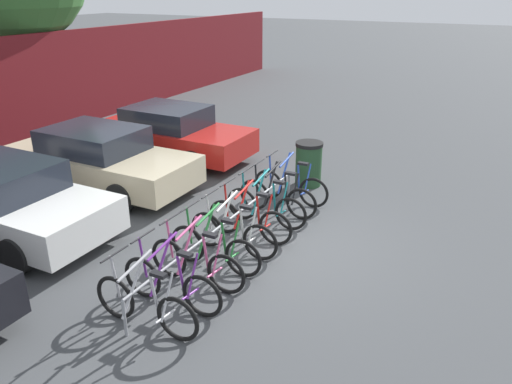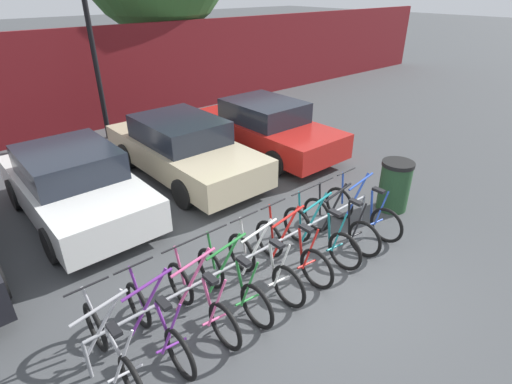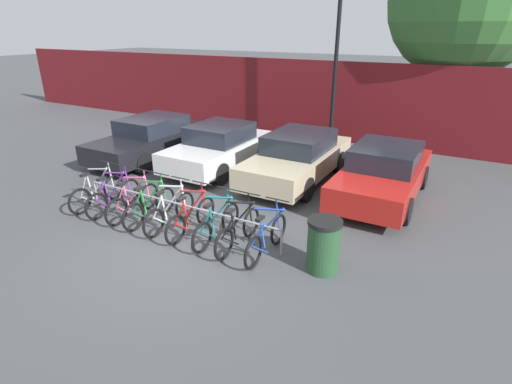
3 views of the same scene
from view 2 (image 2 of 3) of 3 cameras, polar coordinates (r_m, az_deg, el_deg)
The scene contains 16 objects.
ground_plane at distance 6.41m, azimuth 9.02°, elevation -12.76°, with size 120.00×120.00×0.00m, color #424447.
hoarding_wall at distance 13.34m, azimuth -23.97°, elevation 14.12°, with size 36.00×0.16×3.02m, color maroon.
bike_rack at distance 6.09m, azimuth 0.50°, elevation -8.79°, with size 5.33×0.04×0.57m.
bicycle_silver at distance 5.21m, azimuth -19.86°, elevation -20.51°, with size 0.68×1.71×1.05m.
bicycle_purple at distance 5.33m, azimuth -13.92°, elevation -18.00°, with size 0.68×1.71×1.05m.
bicycle_pink at distance 5.54m, azimuth -7.88°, elevation -15.18°, with size 0.68×1.71×1.05m.
bicycle_green at distance 5.76m, azimuth -3.42°, elevation -12.94°, with size 0.68×1.71×1.05m.
bicycle_white at distance 6.05m, azimuth 1.09°, elevation -10.55°, with size 0.68×1.71×1.05m.
bicycle_red at distance 6.39m, azimuth 5.10°, elevation -8.34°, with size 0.68×1.71×1.05m.
bicycle_teal at distance 6.81m, azimuth 9.09°, elevation -6.08°, with size 0.68×1.71×1.05m.
bicycle_black at distance 7.17m, azimuth 11.85°, elevation -4.49°, with size 0.68×1.71×1.05m.
bicycle_blue at distance 7.63m, azimuth 14.88°, elevation -2.72°, with size 0.68×1.71×1.05m.
car_white at distance 8.42m, azimuth -24.48°, elevation 0.99°, with size 1.91×4.05×1.40m.
car_beige at distance 9.55m, azimuth -10.41°, elevation 6.18°, with size 1.91×4.53×1.40m.
car_red at distance 10.82m, azimuth 1.46°, elevation 9.21°, with size 1.91×4.32×1.40m.
trash_bin at distance 8.48m, azimuth 19.19°, elevation 0.90°, with size 0.63×0.63×1.03m.
Camera 2 is at (-3.90, -2.98, 4.13)m, focal length 28.00 mm.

